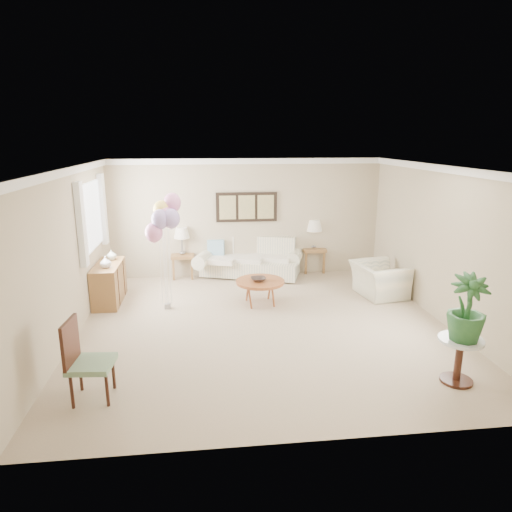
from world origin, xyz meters
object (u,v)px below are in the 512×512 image
(sofa, at_px, (250,261))
(balloon_cluster, at_px, (164,217))
(armchair, at_px, (379,280))
(coffee_table, at_px, (260,282))
(accent_chair, at_px, (85,358))

(sofa, relative_size, balloon_cluster, 1.25)
(armchair, relative_size, balloon_cluster, 0.48)
(coffee_table, relative_size, armchair, 0.91)
(coffee_table, relative_size, balloon_cluster, 0.43)
(coffee_table, bearing_deg, sofa, 89.79)
(coffee_table, xyz_separation_m, armchair, (2.38, 0.20, -0.10))
(armchair, bearing_deg, balloon_cluster, 85.07)
(accent_chair, xyz_separation_m, balloon_cluster, (0.75, 2.90, 1.17))
(sofa, relative_size, accent_chair, 2.60)
(sofa, bearing_deg, accent_chair, -117.06)
(sofa, xyz_separation_m, coffee_table, (-0.01, -1.85, 0.08))
(armchair, height_order, accent_chair, accent_chair)
(accent_chair, distance_m, balloon_cluster, 3.21)
(coffee_table, distance_m, accent_chair, 3.83)
(armchair, distance_m, balloon_cluster, 4.30)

